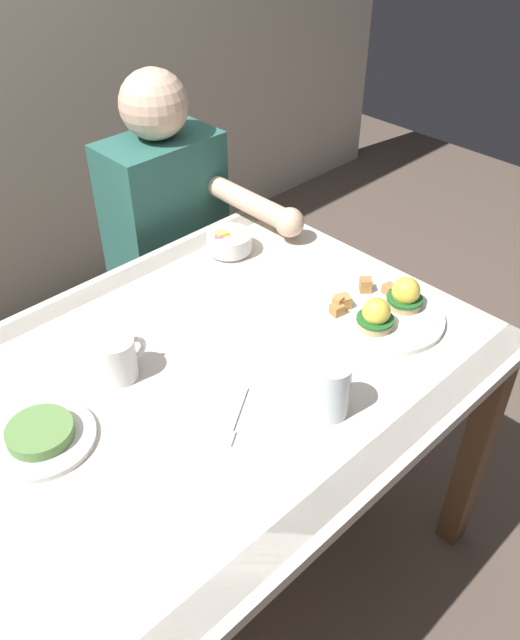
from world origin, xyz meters
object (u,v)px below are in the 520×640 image
Objects in this scene: dining_table at (207,404)px; eggs_benedict_plate at (386,310)px; fruit_bowl at (229,242)px; diner_person at (174,235)px; coffee_mug at (118,357)px; side_plate at (41,436)px; fork at (234,419)px; water_glass_near at (331,392)px.

eggs_benedict_plate is at bearing -21.39° from dining_table.
fruit_bowl is 0.32m from diner_person.
coffee_mug is at bearing -157.60° from fruit_bowl.
eggs_benedict_plate is at bearing -16.08° from side_plate.
fork is 0.36m from side_plate.
diner_person reaches higher than fruit_bowl.
coffee_mug is 0.93× the size of water_glass_near.
fruit_bowl is 1.00× the size of water_glass_near.
fruit_bowl reaches higher than side_plate.
dining_table is 4.44× the size of eggs_benedict_plate.
eggs_benedict_plate is 0.33m from water_glass_near.
water_glass_near is at bearing -36.17° from side_plate.
water_glass_near reaches higher than eggs_benedict_plate.
coffee_mug is at bearing 122.28° from water_glass_near.
diner_person is at bearing 43.75° from coffee_mug.
fruit_bowl is at bearing 41.26° from dining_table.
diner_person reaches higher than fork.
diner_person is at bearing 83.18° from fruit_bowl.
water_glass_near is at bearing -36.98° from fork.
fruit_bowl is 0.52m from coffee_mug.
side_plate is at bearing -167.12° from coffee_mug.
diner_person is (0.04, 0.30, -0.12)m from fruit_bowl.
fruit_bowl is at bearing 66.27° from water_glass_near.
fruit_bowl is 0.61m from fork.
coffee_mug is at bearing 154.20° from eggs_benedict_plate.
water_glass_near is at bearing -108.25° from diner_person.
water_glass_near reaches higher than dining_table.
water_glass_near is 0.60× the size of side_plate.
dining_table is at bearing 109.87° from water_glass_near.
coffee_mug is 0.56× the size of side_plate.
dining_table is 0.71m from diner_person.
water_glass_near reaches higher than fruit_bowl.
water_glass_near is at bearing -70.13° from dining_table.
diner_person reaches higher than dining_table.
side_plate is (-0.76, 0.22, -0.01)m from eggs_benedict_plate.
side_plate is at bearing 170.65° from dining_table.
water_glass_near is (0.15, -0.11, 0.05)m from fork.
diner_person reaches higher than water_glass_near.
dining_table is 8.57× the size of fork.
eggs_benedict_plate is at bearing -0.97° from fork.
eggs_benedict_plate reaches higher than side_plate.
water_glass_near is at bearing -161.71° from eggs_benedict_plate.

